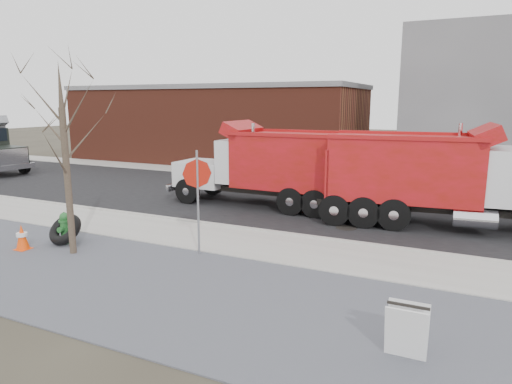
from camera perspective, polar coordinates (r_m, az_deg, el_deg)
The scene contains 15 objects.
ground at distance 13.74m, azimuth -4.48°, elevation -6.38°, with size 120.00×120.00×0.00m, color #383328.
gravel_verge at distance 11.03m, azimuth -13.72°, elevation -11.12°, with size 60.00×5.00×0.03m, color slate.
sidewalk at distance 13.94m, azimuth -3.97°, elevation -5.98°, with size 60.00×2.50×0.06m, color #9E9B93.
curb at distance 15.03m, azimuth -1.55°, elevation -4.58°, with size 60.00×0.15×0.11m, color #9E9B93.
road at distance 19.27m, azimuth 4.85°, elevation -1.22°, with size 60.00×9.40×0.02m, color black.
far_sidewalk at distance 24.60m, azimuth 9.52°, elevation 1.43°, with size 60.00×2.00×0.06m, color #9E9B93.
building_brick at distance 32.86m, azimuth -4.99°, elevation 8.57°, with size 20.20×8.20×5.30m.
bare_tree at distance 13.13m, azimuth -22.89°, elevation 6.63°, with size 3.20×3.20×5.20m.
fire_hydrant at distance 14.76m, azimuth -22.77°, elevation -4.27°, with size 0.53×0.52×0.94m.
truck_tire at distance 14.59m, azimuth -22.75°, elevation -4.34°, with size 1.06×0.96×0.93m.
stop_sign at distance 12.28m, azimuth -7.31°, elevation 0.88°, with size 0.59×0.57×2.89m.
sandwich_board at distance 8.12m, azimuth 18.31°, elevation -16.15°, with size 0.67×0.42×0.92m.
traffic_cone_near at distance 14.56m, azimuth -27.20°, elevation -5.07°, with size 0.39×0.39×0.75m.
dump_truck_red_a at distance 16.29m, azimuth 21.70°, elevation 1.92°, with size 8.54×3.14×3.42m.
dump_truck_red_b at distance 18.04m, azimuth 2.16°, elevation 3.42°, with size 7.90×2.33×3.34m.
Camera 1 is at (6.56, -11.35, 4.15)m, focal length 32.00 mm.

